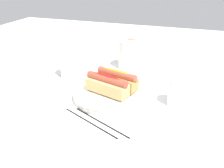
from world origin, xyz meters
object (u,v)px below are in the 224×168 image
paper_towel_roll (131,54)px  chopstick_near (101,122)px  serving_bowl (112,93)px  hotdog_front (107,85)px  water_glass (179,93)px  hotdog_back (117,79)px  napkin_box (75,61)px  chopstick_far (90,122)px

paper_towel_roll → chopstick_near: paper_towel_roll is taller
chopstick_near → paper_towel_roll: bearing=117.6°
serving_bowl → hotdog_front: hotdog_front is taller
water_glass → paper_towel_roll: (-0.23, 0.27, 0.02)m
hotdog_back → water_glass: bearing=-2.6°
water_glass → hotdog_front: bearing=-169.6°
hotdog_back → water_glass: hotdog_back is taller
hotdog_front → napkin_box: 0.22m
chopstick_near → serving_bowl: bearing=121.0°
serving_bowl → napkin_box: size_ratio=1.83×
serving_bowl → hotdog_front: 0.05m
paper_towel_roll → napkin_box: 0.26m
paper_towel_roll → serving_bowl: bearing=-88.1°
paper_towel_roll → chopstick_far: (-0.00, -0.45, -0.06)m
paper_towel_roll → hotdog_back: bearing=-86.0°
napkin_box → chopstick_near: size_ratio=0.68×
water_glass → chopstick_near: (-0.20, -0.17, -0.04)m
water_glass → napkin_box: bearing=168.8°
napkin_box → serving_bowl: bearing=-33.4°
hotdog_back → chopstick_near: bearing=-86.5°
napkin_box → chopstick_far: size_ratio=0.68×
hotdog_back → napkin_box: napkin_box is taller
water_glass → chopstick_far: bearing=-141.1°
hotdog_front → chopstick_far: hotdog_front is taller
chopstick_far → napkin_box: bearing=147.3°
hotdog_front → chopstick_near: 0.15m
hotdog_front → paper_towel_roll: bearing=90.1°
serving_bowl → chopstick_near: bearing=-82.8°
hotdog_back → water_glass: 0.21m
hotdog_front → paper_towel_roll: paper_towel_roll is taller
hotdog_back → chopstick_near: 0.19m
serving_bowl → chopstick_far: 0.17m
serving_bowl → chopstick_far: serving_bowl is taller
hotdog_back → chopstick_far: (-0.02, -0.20, -0.05)m
hotdog_front → water_glass: hotdog_front is taller
hotdog_back → paper_towel_roll: (-0.02, 0.26, 0.01)m
paper_towel_roll → chopstick_near: 0.45m
serving_bowl → napkin_box: (-0.19, 0.10, 0.06)m
hotdog_front → paper_towel_roll: 0.31m
hotdog_back → paper_towel_roll: paper_towel_roll is taller
water_glass → chopstick_near: size_ratio=0.41×
serving_bowl → chopstick_near: 0.16m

